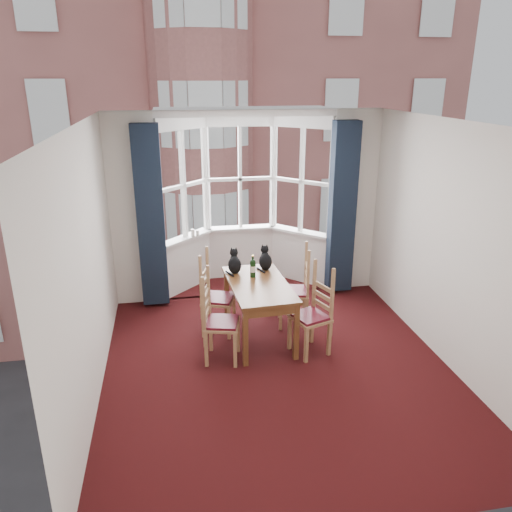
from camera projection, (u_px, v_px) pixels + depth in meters
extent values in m
plane|color=black|center=(278.00, 370.00, 5.83)|extent=(4.50, 4.50, 0.00)
plane|color=white|center=(283.00, 123.00, 4.88)|extent=(4.50, 4.50, 0.00)
plane|color=silver|center=(87.00, 269.00, 5.03)|extent=(0.00, 4.50, 4.50)
plane|color=silver|center=(452.00, 247.00, 5.68)|extent=(0.00, 4.50, 4.50)
plane|color=silver|center=(355.00, 373.00, 3.27)|extent=(4.00, 0.00, 4.00)
cube|color=silver|center=(134.00, 212.00, 7.17)|extent=(0.70, 0.12, 2.80)
cube|color=silver|center=(353.00, 202.00, 7.71)|extent=(0.70, 0.12, 2.80)
cube|color=#152031|center=(151.00, 218.00, 7.06)|extent=(0.38, 0.22, 2.60)
cube|color=#152031|center=(342.00, 209.00, 7.52)|extent=(0.38, 0.22, 2.60)
cube|color=brown|center=(259.00, 285.00, 6.31)|extent=(0.80, 1.38, 0.04)
cube|color=brown|center=(245.00, 338.00, 5.81)|extent=(0.06, 0.06, 0.73)
cube|color=brown|center=(227.00, 295.00, 6.95)|extent=(0.06, 0.06, 0.73)
cube|color=brown|center=(296.00, 332.00, 5.94)|extent=(0.06, 0.06, 0.73)
cube|color=brown|center=(270.00, 291.00, 7.08)|extent=(0.06, 0.06, 0.73)
cube|color=#A57B50|center=(222.00, 323.00, 5.91)|extent=(0.49, 0.50, 0.06)
cube|color=#500D19|center=(222.00, 322.00, 5.90)|extent=(0.44, 0.45, 0.03)
cube|color=#A57B50|center=(219.00, 299.00, 6.55)|extent=(0.51, 0.52, 0.06)
cube|color=#500D19|center=(219.00, 298.00, 6.55)|extent=(0.46, 0.47, 0.03)
cube|color=#A57B50|center=(310.00, 317.00, 6.05)|extent=(0.52, 0.53, 0.06)
cube|color=#500D19|center=(310.00, 316.00, 6.05)|extent=(0.47, 0.48, 0.03)
cube|color=#A57B50|center=(293.00, 292.00, 6.77)|extent=(0.47, 0.49, 0.06)
cube|color=#500D19|center=(293.00, 291.00, 6.76)|extent=(0.42, 0.44, 0.03)
ellipsoid|color=black|center=(235.00, 265.00, 6.60)|extent=(0.18, 0.24, 0.23)
sphere|color=black|center=(234.00, 253.00, 6.63)|extent=(0.11, 0.11, 0.11)
cone|color=black|center=(232.00, 249.00, 6.61)|extent=(0.04, 0.04, 0.05)
cone|color=black|center=(236.00, 249.00, 6.62)|extent=(0.04, 0.04, 0.05)
ellipsoid|color=black|center=(265.00, 262.00, 6.73)|extent=(0.19, 0.24, 0.23)
sphere|color=black|center=(265.00, 250.00, 6.75)|extent=(0.11, 0.11, 0.11)
cone|color=black|center=(262.00, 246.00, 6.73)|extent=(0.04, 0.04, 0.05)
cone|color=black|center=(267.00, 246.00, 6.74)|extent=(0.04, 0.04, 0.05)
cylinder|color=black|center=(253.00, 269.00, 6.47)|extent=(0.07, 0.07, 0.21)
sphere|color=black|center=(253.00, 262.00, 6.44)|extent=(0.07, 0.07, 0.07)
cylinder|color=black|center=(253.00, 259.00, 6.43)|extent=(0.03, 0.03, 0.09)
cylinder|color=gold|center=(253.00, 256.00, 6.41)|extent=(0.03, 0.03, 0.02)
cylinder|color=silver|center=(253.00, 269.00, 6.47)|extent=(0.08, 0.08, 0.08)
cylinder|color=white|center=(193.00, 233.00, 7.79)|extent=(0.06, 0.06, 0.12)
cylinder|color=white|center=(198.00, 233.00, 7.84)|extent=(0.06, 0.06, 0.09)
plane|color=#333335|center=(186.00, 206.00, 37.75)|extent=(80.00, 80.00, 0.00)
cube|color=#AD6159|center=(197.00, 140.00, 18.70)|extent=(18.00, 6.00, 14.00)
cylinder|color=#AD6159|center=(203.00, 151.00, 15.92)|extent=(3.20, 3.20, 14.00)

